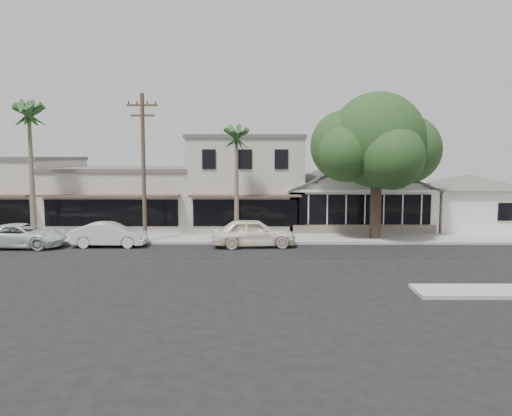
{
  "coord_description": "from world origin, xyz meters",
  "views": [
    {
      "loc": [
        -2.07,
        -24.72,
        5.29
      ],
      "look_at": [
        -2.26,
        6.0,
        2.1
      ],
      "focal_mm": 35.0,
      "sensor_mm": 36.0,
      "label": 1
    }
  ],
  "objects_px": {
    "utility_pole": "(144,165)",
    "shade_tree": "(375,143)",
    "car_2": "(22,236)",
    "car_0": "(254,233)",
    "car_1": "(109,235)"
  },
  "relations": [
    {
      "from": "utility_pole",
      "to": "shade_tree",
      "type": "height_order",
      "value": "shade_tree"
    },
    {
      "from": "utility_pole",
      "to": "car_0",
      "type": "height_order",
      "value": "utility_pole"
    },
    {
      "from": "utility_pole",
      "to": "car_0",
      "type": "bearing_deg",
      "value": -8.73
    },
    {
      "from": "utility_pole",
      "to": "car_1",
      "type": "distance_m",
      "value": 4.6
    },
    {
      "from": "utility_pole",
      "to": "car_2",
      "type": "bearing_deg",
      "value": -168.45
    },
    {
      "from": "shade_tree",
      "to": "car_2",
      "type": "bearing_deg",
      "value": -171.88
    },
    {
      "from": "car_0",
      "to": "car_2",
      "type": "height_order",
      "value": "car_0"
    },
    {
      "from": "car_2",
      "to": "shade_tree",
      "type": "bearing_deg",
      "value": -80.41
    },
    {
      "from": "car_2",
      "to": "shade_tree",
      "type": "height_order",
      "value": "shade_tree"
    },
    {
      "from": "car_0",
      "to": "shade_tree",
      "type": "height_order",
      "value": "shade_tree"
    },
    {
      "from": "utility_pole",
      "to": "shade_tree",
      "type": "bearing_deg",
      "value": 6.44
    },
    {
      "from": "car_0",
      "to": "shade_tree",
      "type": "relative_size",
      "value": 0.53
    },
    {
      "from": "car_0",
      "to": "car_2",
      "type": "relative_size",
      "value": 0.97
    },
    {
      "from": "utility_pole",
      "to": "shade_tree",
      "type": "distance_m",
      "value": 14.35
    },
    {
      "from": "car_0",
      "to": "car_1",
      "type": "xyz_separation_m",
      "value": [
        -8.48,
        -0.01,
        -0.12
      ]
    }
  ]
}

